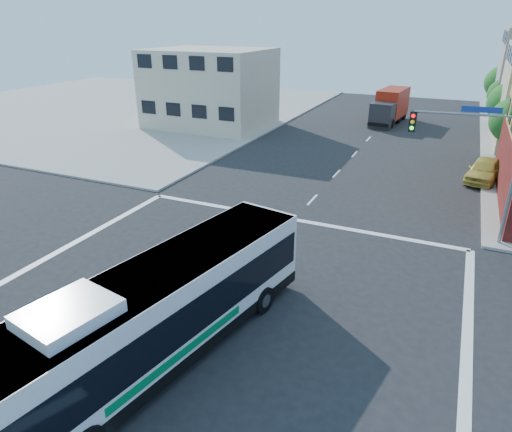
% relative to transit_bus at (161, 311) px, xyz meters
% --- Properties ---
extents(ground, '(120.00, 120.00, 0.00)m').
position_rel_transit_bus_xyz_m(ground, '(0.08, 3.43, -1.86)').
color(ground, black).
rests_on(ground, ground).
extents(sidewalk_nw, '(50.00, 50.00, 0.15)m').
position_rel_transit_bus_xyz_m(sidewalk_nw, '(-34.92, 38.43, -1.78)').
color(sidewalk_nw, '#98968D').
rests_on(sidewalk_nw, ground).
extents(building_west, '(12.06, 10.06, 8.00)m').
position_rel_transit_bus_xyz_m(building_west, '(-16.94, 33.41, 2.15)').
color(building_west, beige).
rests_on(building_west, ground).
extents(signal_mast_ne, '(7.91, 1.13, 8.07)m').
position_rel_transit_bus_xyz_m(signal_mast_ne, '(9.16, 14.05, 3.12)').
color(signal_mast_ne, gray).
rests_on(signal_mast_ne, ground).
extents(street_tree_b, '(3.80, 3.80, 5.79)m').
position_rel_transit_bus_xyz_m(street_tree_b, '(11.98, 39.36, 1.89)').
color(street_tree_b, '#332312').
rests_on(street_tree_b, ground).
extents(street_tree_c, '(3.40, 3.40, 5.29)m').
position_rel_transit_bus_xyz_m(street_tree_c, '(11.98, 47.36, 1.60)').
color(street_tree_c, '#332312').
rests_on(street_tree_c, ground).
extents(street_tree_d, '(4.00, 4.00, 6.03)m').
position_rel_transit_bus_xyz_m(street_tree_d, '(11.98, 55.36, 2.02)').
color(street_tree_d, '#332312').
rests_on(street_tree_d, ground).
extents(transit_bus, '(5.17, 13.13, 3.80)m').
position_rel_transit_bus_xyz_m(transit_bus, '(0.00, 0.00, 0.00)').
color(transit_bus, black).
rests_on(transit_bus, ground).
extents(box_truck, '(3.15, 8.29, 3.65)m').
position_rel_transit_bus_xyz_m(box_truck, '(0.56, 42.93, -0.09)').
color(box_truck, '#28272C').
rests_on(box_truck, ground).
extents(parked_car, '(2.90, 5.19, 1.67)m').
position_rel_transit_bus_xyz_m(parked_car, '(10.18, 25.13, -1.03)').
color(parked_car, gold).
rests_on(parked_car, ground).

